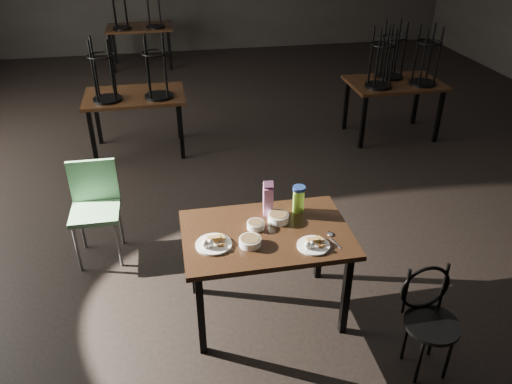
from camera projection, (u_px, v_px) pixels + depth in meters
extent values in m
plane|color=black|center=(278.00, 184.00, 5.68)|extent=(12.00, 12.00, 0.00)
cube|color=black|center=(266.00, 234.00, 3.57)|extent=(1.20, 0.80, 0.04)
cube|color=black|center=(201.00, 314.00, 3.40)|extent=(0.05, 0.05, 0.71)
cube|color=black|center=(346.00, 295.00, 3.57)|extent=(0.05, 0.05, 0.71)
cube|color=black|center=(193.00, 257.00, 3.94)|extent=(0.05, 0.05, 0.71)
cube|color=black|center=(320.00, 243.00, 4.11)|extent=(0.05, 0.05, 0.71)
cylinder|color=white|center=(214.00, 244.00, 3.42)|extent=(0.25, 0.25, 0.02)
cube|color=#A5743A|center=(213.00, 235.00, 3.43)|extent=(0.09, 0.09, 0.04)
cube|color=#A5743A|center=(218.00, 234.00, 3.43)|extent=(0.10, 0.10, 0.03)
ellipsoid|color=white|center=(205.00, 244.00, 3.36)|extent=(0.05, 0.05, 0.06)
ellipsoid|color=white|center=(210.00, 243.00, 3.36)|extent=(0.05, 0.05, 0.06)
cylinder|color=white|center=(313.00, 245.00, 3.41)|extent=(0.23, 0.23, 0.01)
cube|color=#A5743A|center=(313.00, 237.00, 3.41)|extent=(0.08, 0.08, 0.04)
cube|color=#A5743A|center=(317.00, 236.00, 3.42)|extent=(0.09, 0.09, 0.03)
ellipsoid|color=white|center=(307.00, 245.00, 3.35)|extent=(0.04, 0.04, 0.05)
ellipsoid|color=white|center=(312.00, 245.00, 3.36)|extent=(0.04, 0.04, 0.05)
cylinder|color=white|center=(256.00, 225.00, 3.59)|extent=(0.13, 0.13, 0.05)
cylinder|color=brown|center=(256.00, 223.00, 3.58)|extent=(0.11, 0.11, 0.01)
cylinder|color=white|center=(278.00, 218.00, 3.66)|extent=(0.15, 0.15, 0.06)
cylinder|color=brown|center=(278.00, 215.00, 3.65)|extent=(0.13, 0.13, 0.01)
cylinder|color=white|center=(250.00, 242.00, 3.41)|extent=(0.15, 0.15, 0.05)
cylinder|color=brown|center=(250.00, 239.00, 3.40)|extent=(0.13, 0.13, 0.01)
cube|color=#961B77|center=(268.00, 201.00, 3.70)|extent=(0.08, 0.08, 0.23)
cube|color=#961B77|center=(268.00, 185.00, 3.63)|extent=(0.08, 0.08, 0.07)
cylinder|color=#A7EE46|center=(299.00, 201.00, 3.75)|extent=(0.11, 0.11, 0.18)
cylinder|color=navy|center=(299.00, 189.00, 3.70)|extent=(0.12, 0.12, 0.03)
ellipsoid|color=silver|center=(330.00, 234.00, 3.53)|extent=(0.06, 0.07, 0.01)
cube|color=silver|center=(335.00, 243.00, 3.44)|extent=(0.04, 0.13, 0.00)
cylinder|color=black|center=(432.00, 325.00, 3.25)|extent=(0.36, 0.36, 0.03)
torus|color=black|center=(425.00, 288.00, 3.28)|extent=(0.35, 0.03, 0.35)
cylinder|color=black|center=(433.00, 333.00, 3.45)|extent=(0.02, 0.02, 0.41)
cylinder|color=black|center=(406.00, 337.00, 3.42)|extent=(0.02, 0.02, 0.41)
cylinder|color=black|center=(419.00, 361.00, 3.25)|extent=(0.02, 0.02, 0.41)
cylinder|color=black|center=(448.00, 356.00, 3.28)|extent=(0.02, 0.02, 0.41)
cube|color=#669F71|center=(95.00, 212.00, 4.29)|extent=(0.41, 0.41, 0.04)
cube|color=#669F71|center=(93.00, 180.00, 4.34)|extent=(0.41, 0.03, 0.39)
cylinder|color=slate|center=(77.00, 248.00, 4.24)|extent=(0.03, 0.03, 0.47)
cylinder|color=slate|center=(119.00, 244.00, 4.29)|extent=(0.03, 0.03, 0.47)
cylinder|color=slate|center=(82.00, 226.00, 4.53)|extent=(0.03, 0.03, 0.47)
cylinder|color=slate|center=(120.00, 222.00, 4.58)|extent=(0.03, 0.03, 0.47)
cube|color=black|center=(134.00, 96.00, 6.06)|extent=(1.20, 0.80, 0.04)
cube|color=black|center=(93.00, 138.00, 5.90)|extent=(0.05, 0.05, 0.71)
cube|color=black|center=(181.00, 132.00, 6.07)|extent=(0.05, 0.05, 0.71)
cube|color=black|center=(97.00, 118.00, 6.44)|extent=(0.05, 0.05, 0.71)
cube|color=black|center=(178.00, 113.00, 6.61)|extent=(0.05, 0.05, 0.71)
cylinder|color=black|center=(108.00, 99.00, 5.87)|extent=(0.34, 0.34, 0.03)
torus|color=black|center=(101.00, 57.00, 5.62)|extent=(0.32, 0.32, 0.02)
cylinder|color=black|center=(112.00, 66.00, 5.78)|extent=(0.03, 0.03, 0.70)
cylinder|color=black|center=(95.00, 67.00, 5.75)|extent=(0.03, 0.03, 0.70)
cylinder|color=black|center=(93.00, 72.00, 5.59)|extent=(0.03, 0.03, 0.70)
cylinder|color=black|center=(111.00, 71.00, 5.62)|extent=(0.03, 0.03, 0.70)
cylinder|color=black|center=(159.00, 96.00, 5.97)|extent=(0.34, 0.34, 0.03)
torus|color=black|center=(155.00, 54.00, 5.71)|extent=(0.32, 0.32, 0.02)
cylinder|color=black|center=(165.00, 63.00, 5.88)|extent=(0.03, 0.03, 0.70)
cylinder|color=black|center=(147.00, 64.00, 5.85)|extent=(0.03, 0.03, 0.70)
cylinder|color=black|center=(148.00, 69.00, 5.68)|extent=(0.03, 0.03, 0.70)
cylinder|color=black|center=(165.00, 68.00, 5.71)|extent=(0.03, 0.03, 0.70)
cube|color=black|center=(395.00, 83.00, 6.49)|extent=(1.20, 0.80, 0.04)
cube|color=black|center=(363.00, 122.00, 6.32)|extent=(0.05, 0.05, 0.71)
cube|color=black|center=(439.00, 117.00, 6.49)|extent=(0.05, 0.05, 0.71)
cube|color=black|center=(346.00, 105.00, 6.87)|extent=(0.05, 0.05, 0.71)
cube|color=black|center=(416.00, 100.00, 7.03)|extent=(0.05, 0.05, 0.71)
cylinder|color=black|center=(378.00, 86.00, 6.29)|extent=(0.34, 0.34, 0.03)
torus|color=black|center=(383.00, 46.00, 6.04)|extent=(0.32, 0.32, 0.02)
cylinder|color=black|center=(386.00, 54.00, 6.21)|extent=(0.03, 0.03, 0.70)
cylinder|color=black|center=(371.00, 55.00, 6.18)|extent=(0.03, 0.03, 0.70)
cylinder|color=black|center=(377.00, 59.00, 6.01)|extent=(0.03, 0.03, 0.70)
cylinder|color=black|center=(393.00, 59.00, 6.04)|extent=(0.03, 0.03, 0.70)
cylinder|color=black|center=(422.00, 83.00, 6.39)|extent=(0.34, 0.34, 0.03)
torus|color=black|center=(429.00, 43.00, 6.14)|extent=(0.32, 0.32, 0.02)
cylinder|color=black|center=(431.00, 52.00, 6.31)|extent=(0.03, 0.03, 0.70)
cylinder|color=black|center=(416.00, 53.00, 6.27)|extent=(0.03, 0.03, 0.70)
cylinder|color=black|center=(424.00, 57.00, 6.11)|extent=(0.03, 0.03, 0.70)
cylinder|color=black|center=(439.00, 56.00, 6.14)|extent=(0.03, 0.03, 0.70)
cylinder|color=black|center=(390.00, 76.00, 6.62)|extent=(0.34, 0.34, 0.03)
torus|color=black|center=(395.00, 38.00, 6.37)|extent=(0.32, 0.32, 0.02)
cylinder|color=black|center=(397.00, 46.00, 6.54)|extent=(0.03, 0.03, 0.70)
cylinder|color=black|center=(383.00, 47.00, 6.50)|extent=(0.03, 0.03, 0.70)
cylinder|color=black|center=(389.00, 51.00, 6.34)|extent=(0.03, 0.03, 0.70)
cylinder|color=black|center=(404.00, 50.00, 6.37)|extent=(0.03, 0.03, 0.70)
cube|color=black|center=(139.00, 27.00, 9.30)|extent=(1.20, 0.80, 0.04)
cube|color=black|center=(113.00, 54.00, 9.13)|extent=(0.05, 0.05, 0.71)
cube|color=black|center=(170.00, 51.00, 9.30)|extent=(0.05, 0.05, 0.71)
cube|color=black|center=(115.00, 45.00, 9.68)|extent=(0.05, 0.05, 0.71)
cube|color=black|center=(169.00, 42.00, 9.84)|extent=(0.05, 0.05, 0.71)
cylinder|color=black|center=(122.00, 28.00, 9.10)|extent=(0.34, 0.34, 0.03)
cylinder|color=black|center=(125.00, 6.00, 9.02)|extent=(0.03, 0.03, 0.70)
cylinder|color=black|center=(114.00, 6.00, 8.99)|extent=(0.03, 0.03, 0.70)
cylinder|color=black|center=(114.00, 8.00, 8.82)|extent=(0.03, 0.03, 0.70)
cylinder|color=black|center=(125.00, 8.00, 8.85)|extent=(0.03, 0.03, 0.70)
cylinder|color=black|center=(156.00, 27.00, 9.20)|extent=(0.34, 0.34, 0.03)
cylinder|color=black|center=(159.00, 5.00, 9.12)|extent=(0.03, 0.03, 0.70)
cylinder|color=black|center=(148.00, 5.00, 9.08)|extent=(0.03, 0.03, 0.70)
cylinder|color=black|center=(148.00, 7.00, 8.92)|extent=(0.03, 0.03, 0.70)
cylinder|color=black|center=(159.00, 7.00, 8.95)|extent=(0.03, 0.03, 0.70)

